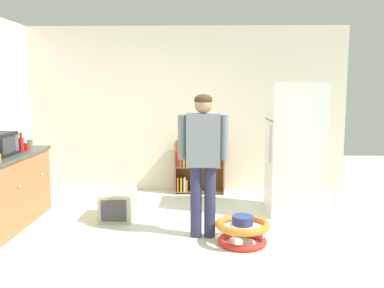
% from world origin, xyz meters
% --- Properties ---
extents(ground_plane, '(12.00, 12.00, 0.00)m').
position_xyz_m(ground_plane, '(0.00, 0.00, 0.00)').
color(ground_plane, silver).
rests_on(ground_plane, ground).
extents(back_wall, '(5.20, 0.06, 2.70)m').
position_xyz_m(back_wall, '(0.00, 2.33, 1.35)').
color(back_wall, silver).
rests_on(back_wall, ground).
extents(refrigerator, '(0.73, 0.68, 1.78)m').
position_xyz_m(refrigerator, '(1.52, 1.04, 0.89)').
color(refrigerator, white).
rests_on(refrigerator, ground).
extents(bookshelf, '(0.80, 0.28, 0.85)m').
position_xyz_m(bookshelf, '(0.15, 2.14, 0.37)').
color(bookshelf, brown).
rests_on(bookshelf, ground).
extents(standing_person, '(0.57, 0.22, 1.64)m').
position_xyz_m(standing_person, '(0.27, 0.07, 0.98)').
color(standing_person, navy).
rests_on(standing_person, ground).
extents(baby_walker, '(0.60, 0.60, 0.32)m').
position_xyz_m(baby_walker, '(0.71, -0.16, 0.16)').
color(baby_walker, red).
rests_on(baby_walker, ground).
extents(pet_carrier, '(0.42, 0.55, 0.36)m').
position_xyz_m(pet_carrier, '(-0.84, 0.73, 0.18)').
color(pet_carrier, beige).
rests_on(pet_carrier, ground).
extents(ketchup_bottle, '(0.07, 0.07, 0.25)m').
position_xyz_m(ketchup_bottle, '(-2.03, 0.60, 1.00)').
color(ketchup_bottle, red).
rests_on(ketchup_bottle, kitchen_counter).
extents(green_cup, '(0.08, 0.08, 0.09)m').
position_xyz_m(green_cup, '(-2.13, 1.10, 0.95)').
color(green_cup, green).
rests_on(green_cup, kitchen_counter).
extents(white_cup, '(0.08, 0.08, 0.09)m').
position_xyz_m(white_cup, '(-2.24, 1.07, 0.95)').
color(white_cup, white).
rests_on(white_cup, kitchen_counter).
extents(red_cup, '(0.08, 0.08, 0.09)m').
position_xyz_m(red_cup, '(-2.02, 0.76, 0.95)').
color(red_cup, red).
rests_on(red_cup, kitchen_counter).
extents(teal_cup, '(0.08, 0.08, 0.09)m').
position_xyz_m(teal_cup, '(-2.29, 0.86, 0.95)').
color(teal_cup, teal).
rests_on(teal_cup, kitchen_counter).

